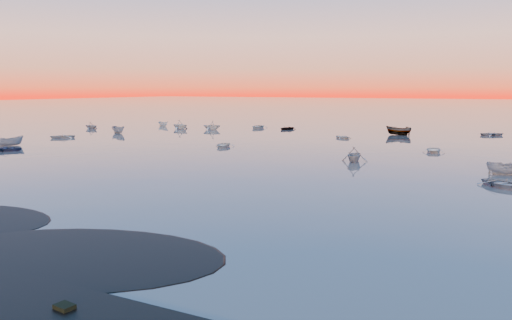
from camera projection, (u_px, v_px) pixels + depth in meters
The scene contains 6 objects.
ground at pixel (411, 125), 113.70m from camera, with size 600.00×600.00×0.00m, color #665A55.
mud_lobes at pixel (35, 255), 24.99m from camera, with size 140.00×6.00×0.07m, color black, non-canonical shape.
moored_fleet at pixel (351, 146), 72.42m from camera, with size 124.00×58.00×1.20m, color silver, non-canonical shape.
boat_near_left at pixel (223, 147), 70.68m from camera, with size 3.83×1.60×0.96m, color silver.
boat_near_center at pixel (507, 175), 48.13m from camera, with size 3.82×1.62×1.32m, color gray.
boat_near_right at pixel (354, 161), 56.79m from camera, with size 3.70×1.67×1.30m, color gray.
Camera 1 is at (20.95, -17.23, 8.28)m, focal length 35.00 mm.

